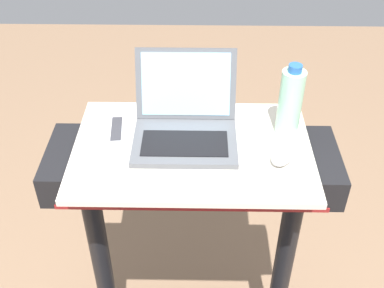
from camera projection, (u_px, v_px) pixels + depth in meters
desk_board at (192, 149)px, 1.47m from camera, size 0.72×0.47×0.02m
laptop at (185, 123)px, 1.48m from camera, size 0.31×0.31×0.23m
computer_mouse at (282, 155)px, 1.41m from camera, size 0.10×0.12×0.03m
water_bottle at (290, 102)px, 1.45m from camera, size 0.07×0.07×0.24m
tv_remote at (117, 131)px, 1.51m from camera, size 0.06×0.16×0.02m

